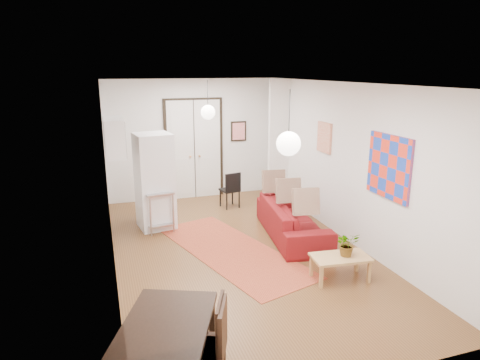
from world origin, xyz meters
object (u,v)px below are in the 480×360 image
object	(u,v)px
kitchen_counter	(155,202)
dining_chair_far	(199,337)
sofa	(292,220)
coffee_table	(340,259)
fridge	(155,181)
dining_chair_near	(197,332)
black_side_chair	(229,186)
dining_table	(164,337)

from	to	relation	value
kitchen_counter	dining_chair_far	distance (m)	4.74
sofa	kitchen_counter	xyz separation A→B (m)	(-2.42, 1.38, 0.18)
coffee_table	fridge	bearing A→B (deg)	126.77
dining_chair_far	kitchen_counter	bearing A→B (deg)	-159.53
sofa	dining_chair_far	world-z (taller)	dining_chair_far
dining_chair_near	kitchen_counter	bearing A→B (deg)	-159.56
sofa	dining_chair_far	size ratio (longest dim) A/B	2.32
fridge	kitchen_counter	bearing A→B (deg)	96.46
fridge	black_side_chair	xyz separation A→B (m)	(1.79, 0.83, -0.47)
fridge	black_side_chair	size ratio (longest dim) A/B	2.27
coffee_table	kitchen_counter	distance (m)	3.98
coffee_table	dining_table	bearing A→B (deg)	-150.46
coffee_table	dining_table	xyz separation A→B (m)	(-2.89, -1.64, 0.37)
dining_chair_far	dining_chair_near	bearing A→B (deg)	-157.35
sofa	dining_table	size ratio (longest dim) A/B	1.39
coffee_table	dining_chair_far	distance (m)	2.98
black_side_chair	fridge	bearing A→B (deg)	13.49
coffee_table	black_side_chair	xyz separation A→B (m)	(-0.57, 3.98, 0.16)
coffee_table	dining_chair_near	bearing A→B (deg)	-150.13
dining_chair_near	black_side_chair	size ratio (longest dim) A/B	1.16
black_side_chair	kitchen_counter	bearing A→B (deg)	12.15
dining_chair_near	black_side_chair	world-z (taller)	dining_chair_near
fridge	dining_chair_near	world-z (taller)	fridge
dining_table	dining_chair_near	distance (m)	0.41
dining_chair_near	dining_chair_far	xyz separation A→B (m)	(0.00, -0.08, 0.00)
kitchen_counter	black_side_chair	distance (m)	1.96
dining_chair_near	dining_chair_far	world-z (taller)	same
sofa	dining_table	bearing A→B (deg)	147.59
dining_chair_far	black_side_chair	size ratio (longest dim) A/B	1.16
dining_chair_near	dining_table	bearing A→B (deg)	-40.31
dining_table	black_side_chair	world-z (taller)	black_side_chair
dining_table	black_side_chair	xyz separation A→B (m)	(2.33, 5.62, -0.22)
coffee_table	black_side_chair	bearing A→B (deg)	98.13
kitchen_counter	coffee_table	bearing A→B (deg)	-61.49
fridge	dining_table	bearing A→B (deg)	-104.44
sofa	black_side_chair	bearing A→B (deg)	24.02
fridge	dining_chair_near	size ratio (longest dim) A/B	1.95
dining_chair_near	black_side_chair	distance (m)	5.79
kitchen_counter	dining_table	distance (m)	4.87
fridge	dining_table	size ratio (longest dim) A/B	1.17
black_side_chair	dining_table	bearing A→B (deg)	56.13
fridge	dining_chair_far	bearing A→B (deg)	-100.34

